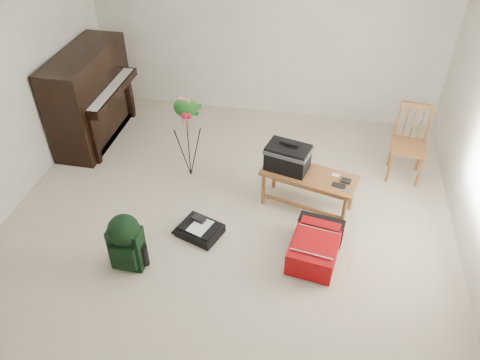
% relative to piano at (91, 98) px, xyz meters
% --- Properties ---
extents(floor, '(5.00, 5.50, 0.01)m').
position_rel_piano_xyz_m(floor, '(2.19, -1.60, -0.60)').
color(floor, beige).
rests_on(floor, ground).
extents(ceiling, '(5.00, 5.50, 0.01)m').
position_rel_piano_xyz_m(ceiling, '(2.19, -1.60, 1.90)').
color(ceiling, white).
rests_on(ceiling, wall_back).
extents(wall_back, '(5.00, 0.04, 2.50)m').
position_rel_piano_xyz_m(wall_back, '(2.19, 1.15, 0.65)').
color(wall_back, white).
rests_on(wall_back, floor).
extents(piano, '(0.71, 1.50, 1.25)m').
position_rel_piano_xyz_m(piano, '(0.00, 0.00, 0.00)').
color(piano, black).
rests_on(piano, floor).
extents(bench, '(1.13, 0.67, 0.82)m').
position_rel_piano_xyz_m(bench, '(2.85, -0.94, -0.02)').
color(bench, brown).
rests_on(bench, floor).
extents(dining_chair, '(0.45, 0.45, 0.95)m').
position_rel_piano_xyz_m(dining_chair, '(4.18, -0.08, -0.14)').
color(dining_chair, brown).
rests_on(dining_chair, floor).
extents(red_suitcase, '(0.56, 0.75, 0.30)m').
position_rel_piano_xyz_m(red_suitcase, '(3.18, -1.67, -0.44)').
color(red_suitcase, '#BB0812').
rests_on(red_suitcase, floor).
extents(black_duffel, '(0.54, 0.48, 0.19)m').
position_rel_piano_xyz_m(black_duffel, '(1.93, -1.62, -0.53)').
color(black_duffel, black).
rests_on(black_duffel, floor).
extents(green_backpack, '(0.33, 0.32, 0.65)m').
position_rel_piano_xyz_m(green_backpack, '(1.34, -2.19, -0.24)').
color(green_backpack, black).
rests_on(green_backpack, floor).
extents(flower_stand, '(0.42, 0.42, 1.13)m').
position_rel_piano_xyz_m(flower_stand, '(1.54, -0.62, -0.05)').
color(flower_stand, black).
rests_on(flower_stand, floor).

